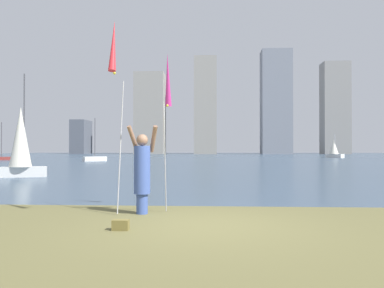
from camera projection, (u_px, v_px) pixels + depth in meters
ground at (211, 158)px, 58.18m from camera, size 120.00×138.00×0.12m
person at (142, 170)px, 8.59m from camera, size 0.73×0.54×1.99m
kite_flag_left at (114, 52)px, 8.08m from camera, size 0.16×1.13×4.17m
kite_flag_right at (168, 83)px, 9.18m from camera, size 0.16×0.98×3.72m
bag at (121, 225)px, 6.86m from camera, size 0.29×0.17×0.19m
sailboat_0 at (95, 158)px, 43.72m from camera, size 2.44×2.32×4.94m
sailboat_1 at (21, 142)px, 19.57m from camera, size 2.25×1.44×5.30m
sailboat_3 at (1, 158)px, 48.15m from camera, size 3.19×2.28×4.74m
sailboat_4 at (334, 149)px, 60.75m from camera, size 2.38×2.86×3.70m
skyline_tower_0 at (81, 137)px, 103.78m from camera, size 3.94×7.10×9.07m
skyline_tower_1 at (150, 114)px, 101.00m from camera, size 7.70×6.28×21.27m
skyline_tower_2 at (205, 106)px, 100.70m from camera, size 5.79×7.50×25.16m
skyline_tower_3 at (276, 102)px, 96.73m from camera, size 7.46×5.50×26.17m
skyline_tower_4 at (335, 108)px, 100.45m from camera, size 6.77×5.13×23.97m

